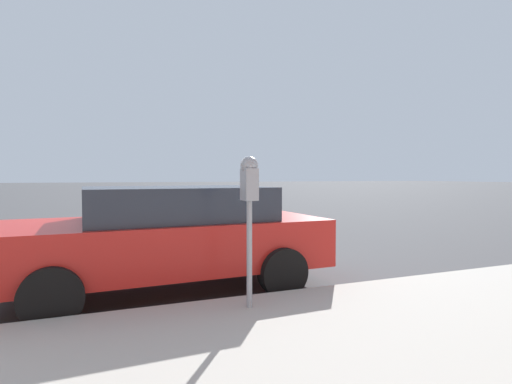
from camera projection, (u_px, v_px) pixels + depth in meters
name	position (u px, v px, depth m)	size (l,w,h in m)	color
ground_plane	(153.00, 273.00, 6.45)	(220.00, 220.00, 0.00)	#424244
parking_meter	(249.00, 192.00, 4.22)	(0.21, 0.19, 1.61)	gray
car_red	(168.00, 235.00, 5.46)	(2.18, 4.36, 1.41)	#B21E19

